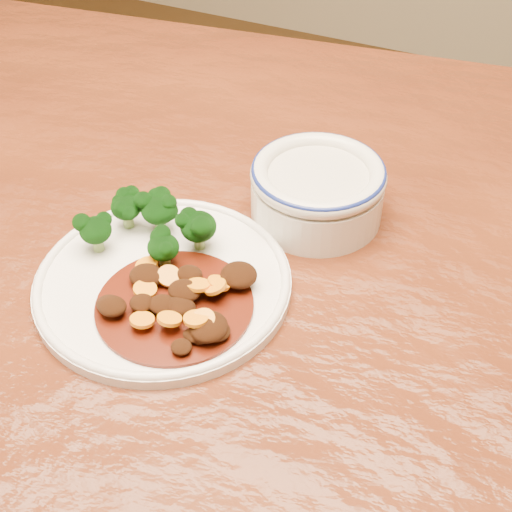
% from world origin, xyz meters
% --- Properties ---
extents(dining_table, '(1.60, 1.09, 0.75)m').
position_xyz_m(dining_table, '(0.00, 0.00, 0.67)').
color(dining_table, '#59250F').
rests_on(dining_table, ground).
extents(dinner_plate, '(0.23, 0.23, 0.01)m').
position_xyz_m(dinner_plate, '(0.01, -0.08, 0.76)').
color(dinner_plate, white).
rests_on(dinner_plate, dining_table).
extents(broccoli_florets, '(0.12, 0.08, 0.04)m').
position_xyz_m(broccoli_florets, '(-0.02, -0.03, 0.78)').
color(broccoli_florets, '#81A455').
rests_on(broccoli_florets, dinner_plate).
extents(mince_stew, '(0.14, 0.14, 0.02)m').
position_xyz_m(mince_stew, '(0.04, -0.10, 0.77)').
color(mince_stew, '#441107').
rests_on(mince_stew, dinner_plate).
extents(dip_bowl, '(0.13, 0.13, 0.06)m').
position_xyz_m(dip_bowl, '(0.10, 0.08, 0.78)').
color(dip_bowl, beige).
rests_on(dip_bowl, dining_table).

